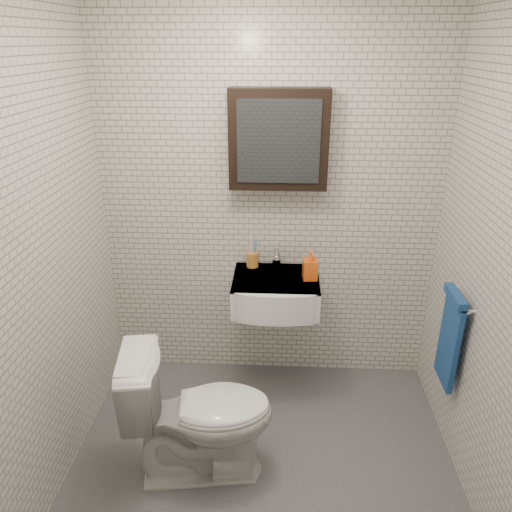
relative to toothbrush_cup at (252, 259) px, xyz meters
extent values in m
cube|color=#4D5055|center=(0.11, -0.94, -0.90)|extent=(2.20, 2.00, 0.01)
cube|color=silver|center=(0.11, 0.06, 0.34)|extent=(2.20, 0.02, 2.50)
cube|color=silver|center=(0.11, -1.94, 0.34)|extent=(2.20, 0.02, 2.50)
cube|color=silver|center=(-0.99, -0.94, 0.34)|extent=(0.02, 2.00, 2.50)
cube|color=silver|center=(1.21, -0.94, 0.34)|extent=(0.02, 2.00, 2.50)
cube|color=white|center=(0.16, -0.17, -0.16)|extent=(0.55, 0.45, 0.20)
cylinder|color=silver|center=(0.16, -0.15, -0.07)|extent=(0.31, 0.31, 0.02)
cylinder|color=silver|center=(0.16, -0.15, -0.06)|extent=(0.04, 0.04, 0.01)
cube|color=white|center=(0.16, -0.17, -0.06)|extent=(0.55, 0.45, 0.01)
cylinder|color=silver|center=(0.16, 0.00, -0.03)|extent=(0.06, 0.06, 0.06)
cylinder|color=silver|center=(0.16, 0.00, 0.03)|extent=(0.03, 0.03, 0.08)
cylinder|color=silver|center=(0.16, -0.06, 0.06)|extent=(0.02, 0.12, 0.02)
cube|color=silver|center=(0.16, 0.03, 0.09)|extent=(0.02, 0.09, 0.01)
cube|color=black|center=(0.16, -0.01, 0.79)|extent=(0.60, 0.14, 0.60)
cube|color=#3F444C|center=(0.16, -0.09, 0.79)|extent=(0.49, 0.01, 0.49)
cylinder|color=silver|center=(1.17, -0.59, 0.04)|extent=(0.02, 0.30, 0.02)
cylinder|color=silver|center=(1.19, -0.46, 0.04)|extent=(0.04, 0.02, 0.02)
cylinder|color=silver|center=(1.19, -0.72, 0.04)|extent=(0.04, 0.02, 0.02)
cube|color=#205492|center=(1.16, -0.59, -0.23)|extent=(0.03, 0.26, 0.54)
cube|color=#205492|center=(1.15, -0.59, 0.06)|extent=(0.05, 0.26, 0.05)
cylinder|color=#C87F32|center=(0.00, 0.00, -0.01)|extent=(0.09, 0.09, 0.10)
cylinder|color=white|center=(-0.02, -0.01, 0.06)|extent=(0.02, 0.03, 0.19)
cylinder|color=#3E8BC7|center=(0.01, -0.01, 0.05)|extent=(0.02, 0.02, 0.17)
cylinder|color=white|center=(-0.01, 0.01, 0.07)|extent=(0.02, 0.04, 0.20)
cylinder|color=#3E8BC7|center=(0.02, 0.01, 0.06)|extent=(0.02, 0.04, 0.18)
imported|color=orange|center=(0.38, -0.17, 0.04)|extent=(0.10, 0.10, 0.20)
imported|color=white|center=(-0.23, -0.94, -0.51)|extent=(0.84, 0.56, 0.80)
camera|label=1|loc=(0.18, -3.05, 1.35)|focal=35.00mm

